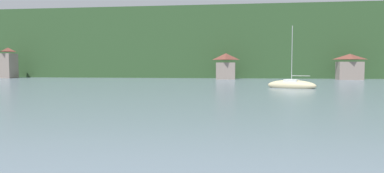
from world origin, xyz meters
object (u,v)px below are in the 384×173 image
(shore_building_west, at_px, (8,63))
(shore_building_westcentral, at_px, (226,66))
(shore_building_central, at_px, (350,67))
(sailboat_far_5, at_px, (291,85))

(shore_building_west, xyz_separation_m, shore_building_westcentral, (58.83, 0.34, -0.86))
(shore_building_central, height_order, sailboat_far_5, sailboat_far_5)
(shore_building_west, bearing_deg, shore_building_westcentral, 0.33)
(shore_building_westcentral, bearing_deg, sailboat_far_5, -71.99)
(shore_building_central, bearing_deg, sailboat_far_5, -118.50)
(shore_building_west, relative_size, shore_building_central, 1.34)
(shore_building_west, xyz_separation_m, sailboat_far_5, (69.94, -33.83, -3.58))
(shore_building_westcentral, bearing_deg, shore_building_west, -179.67)
(shore_building_westcentral, xyz_separation_m, sailboat_far_5, (11.11, -34.17, -2.72))
(shore_building_west, relative_size, sailboat_far_5, 0.84)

